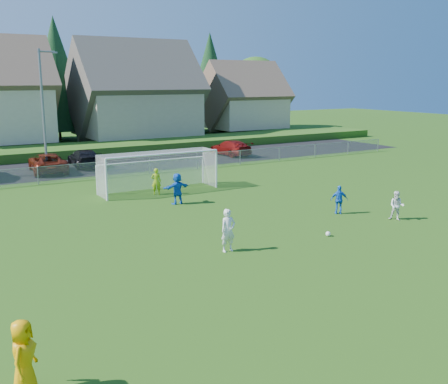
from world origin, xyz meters
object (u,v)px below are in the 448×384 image
(soccer_ball, at_px, (328,234))
(player_blue_b, at_px, (177,189))
(car_d, at_px, (84,158))
(car_g, at_px, (230,148))
(player_white_a, at_px, (228,230))
(player_white_b, at_px, (397,206))
(goalkeeper, at_px, (156,181))
(car_c, at_px, (48,163))
(player_blue_a, at_px, (339,200))
(soccer_goal, at_px, (157,165))
(referee, at_px, (23,358))

(soccer_ball, bearing_deg, player_blue_b, 108.24)
(car_d, xyz_separation_m, car_g, (13.38, -0.58, -0.01))
(player_white_a, distance_m, car_g, 27.53)
(player_white_b, relative_size, goalkeeper, 0.90)
(goalkeeper, xyz_separation_m, car_c, (-3.82, 11.36, -0.09))
(player_blue_a, xyz_separation_m, car_c, (-10.02, 20.61, -0.02))
(player_white_a, height_order, player_blue_a, player_white_a)
(soccer_ball, distance_m, soccer_goal, 13.25)
(car_c, height_order, car_d, car_c)
(player_blue_a, bearing_deg, soccer_goal, -26.53)
(player_white_a, distance_m, car_c, 22.89)
(player_white_b, xyz_separation_m, goalkeeper, (-7.78, 11.63, 0.08))
(soccer_ball, distance_m, player_white_b, 4.83)
(goalkeeper, relative_size, car_d, 0.34)
(soccer_ball, distance_m, player_blue_a, 4.26)
(soccer_ball, distance_m, referee, 15.04)
(player_blue_a, distance_m, car_c, 22.91)
(player_white_b, height_order, goalkeeper, goalkeeper)
(soccer_ball, xyz_separation_m, car_g, (9.66, 23.87, 0.58))
(soccer_goal, bearing_deg, car_c, 112.59)
(referee, xyz_separation_m, car_d, (10.23, 30.03, -0.18))
(player_blue_b, height_order, soccer_goal, soccer_goal)
(car_d, bearing_deg, soccer_goal, 100.48)
(soccer_ball, height_order, car_c, car_c)
(goalkeeper, bearing_deg, car_d, -63.64)
(player_blue_b, xyz_separation_m, goalkeeper, (-0.01, 2.88, -0.07))
(player_white_a, height_order, goalkeeper, player_white_a)
(referee, bearing_deg, player_white_b, -40.74)
(soccer_ball, height_order, player_white_a, player_white_a)
(referee, bearing_deg, car_g, -6.98)
(player_white_b, relative_size, car_g, 0.31)
(player_white_a, relative_size, player_white_b, 1.21)
(player_white_a, bearing_deg, player_blue_a, 14.47)
(referee, relative_size, car_d, 0.37)
(player_blue_a, xyz_separation_m, car_d, (-6.92, 21.72, -0.05))
(referee, relative_size, player_white_b, 1.21)
(player_white_a, relative_size, car_c, 0.34)
(player_white_b, distance_m, soccer_goal, 14.56)
(car_c, xyz_separation_m, soccer_goal, (4.33, -10.41, 0.90))
(player_blue_a, distance_m, player_blue_b, 8.88)
(player_white_a, relative_size, soccer_goal, 0.24)
(referee, xyz_separation_m, player_white_b, (18.72, 5.92, -0.15))
(player_white_b, relative_size, player_blue_a, 0.98)
(car_c, relative_size, car_d, 1.08)
(player_blue_b, bearing_deg, soccer_goal, -103.17)
(referee, height_order, car_d, referee)
(soccer_ball, xyz_separation_m, player_blue_a, (3.20, 2.73, 0.64))
(player_white_b, height_order, player_blue_a, player_blue_a)
(player_white_b, relative_size, car_c, 0.28)
(car_g, bearing_deg, car_d, -7.02)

